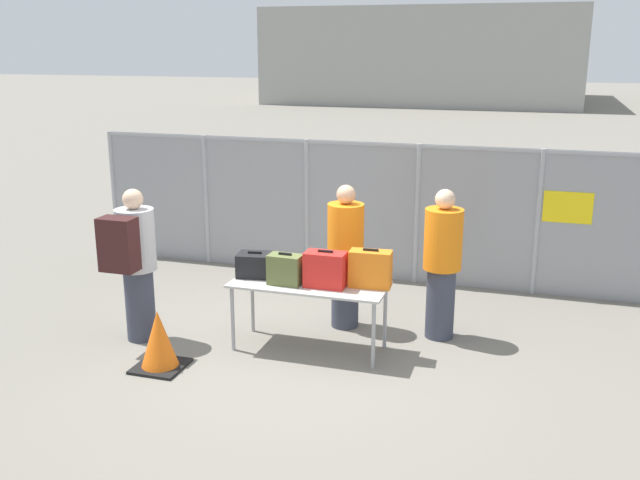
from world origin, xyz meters
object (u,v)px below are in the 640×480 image
at_px(suitcase_black, 255,265).
at_px(traveler_hooded, 134,260).
at_px(utility_trailer, 528,217).
at_px(security_worker_far, 442,262).
at_px(suitcase_orange, 370,269).
at_px(security_worker_near, 345,255).
at_px(traffic_cone, 159,341).
at_px(suitcase_olive, 285,269).
at_px(suitcase_red, 325,269).
at_px(inspection_table, 309,289).

bearing_deg(suitcase_black, traveler_hooded, -161.49).
bearing_deg(suitcase_black, utility_trailer, 61.47).
bearing_deg(security_worker_far, utility_trailer, -98.00).
bearing_deg(suitcase_orange, security_worker_near, 124.25).
bearing_deg(traffic_cone, suitcase_olive, 37.18).
xyz_separation_m(utility_trailer, traffic_cone, (-3.39, -5.98, -0.15)).
bearing_deg(security_worker_far, suitcase_olive, 31.63).
bearing_deg(suitcase_orange, security_worker_far, 45.58).
distance_m(traveler_hooded, traffic_cone, 1.02).
xyz_separation_m(suitcase_olive, utility_trailer, (2.33, 5.18, -0.47)).
xyz_separation_m(suitcase_black, suitcase_red, (0.83, -0.11, 0.06)).
distance_m(inspection_table, security_worker_far, 1.50).
bearing_deg(utility_trailer, traveler_hooded, -126.08).
bearing_deg(inspection_table, suitcase_orange, 8.09).
bearing_deg(traveler_hooded, suitcase_red, 20.77).
xyz_separation_m(suitcase_red, utility_trailer, (1.91, 5.13, -0.49)).
height_order(suitcase_orange, traffic_cone, suitcase_orange).
height_order(suitcase_black, traffic_cone, suitcase_black).
relative_size(security_worker_near, traffic_cone, 2.72).
bearing_deg(security_worker_near, suitcase_orange, 114.28).
relative_size(traveler_hooded, traffic_cone, 2.76).
xyz_separation_m(suitcase_red, security_worker_far, (1.09, 0.79, -0.06)).
bearing_deg(utility_trailer, suitcase_red, -110.39).
distance_m(security_worker_near, utility_trailer, 4.77).
xyz_separation_m(suitcase_red, traffic_cone, (-1.49, -0.85, -0.64)).
relative_size(suitcase_black, suitcase_olive, 1.15).
distance_m(suitcase_black, suitcase_red, 0.83).
height_order(suitcase_red, security_worker_near, security_worker_near).
xyz_separation_m(suitcase_orange, utility_trailer, (1.46, 5.00, -0.50)).
distance_m(suitcase_olive, suitcase_orange, 0.89).
xyz_separation_m(suitcase_black, traffic_cone, (-0.66, -0.96, -0.58)).
height_order(suitcase_black, utility_trailer, suitcase_black).
xyz_separation_m(inspection_table, utility_trailer, (2.10, 5.09, -0.24)).
distance_m(security_worker_near, security_worker_far, 1.09).
bearing_deg(security_worker_far, suitcase_orange, 48.22).
height_order(inspection_table, security_worker_far, security_worker_far).
distance_m(inspection_table, suitcase_red, 0.32).
bearing_deg(traveler_hooded, security_worker_near, 40.29).
relative_size(inspection_table, traveler_hooded, 0.97).
height_order(suitcase_black, suitcase_red, suitcase_red).
bearing_deg(suitcase_orange, suitcase_red, -163.37).
distance_m(suitcase_olive, traffic_cone, 1.47).
height_order(inspection_table, suitcase_black, suitcase_black).
bearing_deg(security_worker_near, inspection_table, 65.65).
distance_m(suitcase_black, security_worker_far, 2.04).
height_order(traveler_hooded, utility_trailer, traveler_hooded).
bearing_deg(traveler_hooded, security_worker_far, 31.55).
bearing_deg(security_worker_near, suitcase_olive, 53.15).
distance_m(inspection_table, suitcase_olive, 0.33).
bearing_deg(utility_trailer, inspection_table, -112.41).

